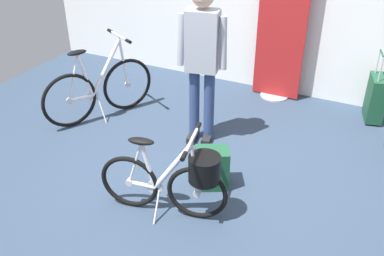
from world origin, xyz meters
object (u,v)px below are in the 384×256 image
object	(u,v)px
folding_bike_foreground	(177,178)
display_bike_left	(99,89)
rolling_suitcase	(376,98)
handbag_on_floor	(212,168)
floor_banner_stand	(281,31)
visitor_near_wall	(202,57)

from	to	relation	value
folding_bike_foreground	display_bike_left	bearing A→B (deg)	145.01
rolling_suitcase	handbag_on_floor	xyz separation A→B (m)	(-1.20, -1.98, -0.09)
floor_banner_stand	folding_bike_foreground	bearing A→B (deg)	-91.92
floor_banner_stand	display_bike_left	world-z (taller)	floor_banner_stand
display_bike_left	visitor_near_wall	world-z (taller)	visitor_near_wall
display_bike_left	floor_banner_stand	bearing A→B (deg)	40.19
display_bike_left	rolling_suitcase	size ratio (longest dim) A/B	1.49
rolling_suitcase	floor_banner_stand	bearing A→B (deg)	175.62
display_bike_left	handbag_on_floor	bearing A→B (deg)	-20.38
visitor_near_wall	rolling_suitcase	world-z (taller)	visitor_near_wall
floor_banner_stand	folding_bike_foreground	size ratio (longest dim) A/B	1.75
folding_bike_foreground	handbag_on_floor	world-z (taller)	folding_bike_foreground
visitor_near_wall	handbag_on_floor	xyz separation A→B (m)	(0.44, -0.71, -0.75)
folding_bike_foreground	handbag_on_floor	xyz separation A→B (m)	(0.10, 0.49, -0.19)
floor_banner_stand	handbag_on_floor	xyz separation A→B (m)	(0.01, -2.07, -0.68)
floor_banner_stand	folding_bike_foreground	distance (m)	2.61
floor_banner_stand	rolling_suitcase	size ratio (longest dim) A/B	2.31
folding_bike_foreground	display_bike_left	size ratio (longest dim) A/B	0.89
floor_banner_stand	visitor_near_wall	size ratio (longest dim) A/B	1.16
floor_banner_stand	display_bike_left	size ratio (longest dim) A/B	1.55
visitor_near_wall	handbag_on_floor	world-z (taller)	visitor_near_wall
folding_bike_foreground	rolling_suitcase	size ratio (longest dim) A/B	1.32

